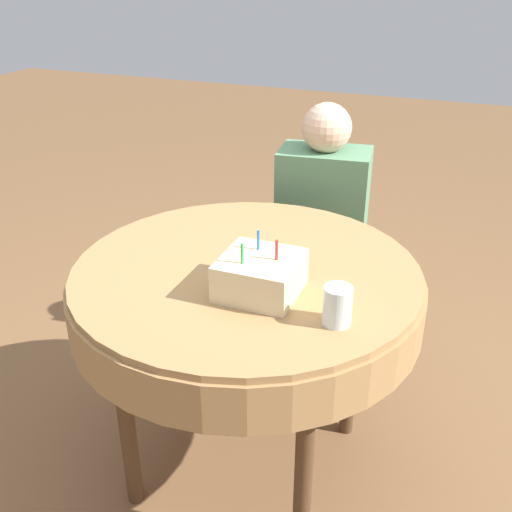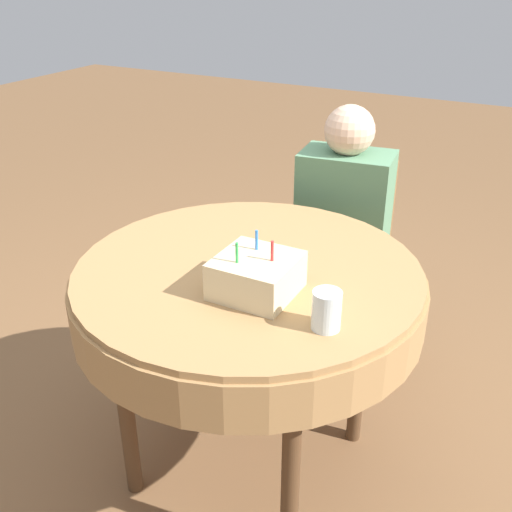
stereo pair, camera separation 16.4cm
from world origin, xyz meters
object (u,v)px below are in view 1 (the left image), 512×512
(birthday_cake, at_px, (260,275))
(drinking_glass, at_px, (337,306))
(person, at_px, (321,214))
(chair, at_px, (322,248))

(birthday_cake, bearing_deg, drinking_glass, -17.40)
(person, relative_size, drinking_glass, 10.78)
(person, bearing_deg, birthday_cake, -92.39)
(birthday_cake, distance_m, drinking_glass, 0.24)
(chair, relative_size, birthday_cake, 4.10)
(chair, distance_m, person, 0.21)
(chair, distance_m, drinking_glass, 1.10)
(chair, xyz_separation_m, person, (0.01, -0.08, 0.19))
(chair, xyz_separation_m, birthday_cake, (0.08, -0.92, 0.36))
(chair, bearing_deg, birthday_cake, -92.17)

